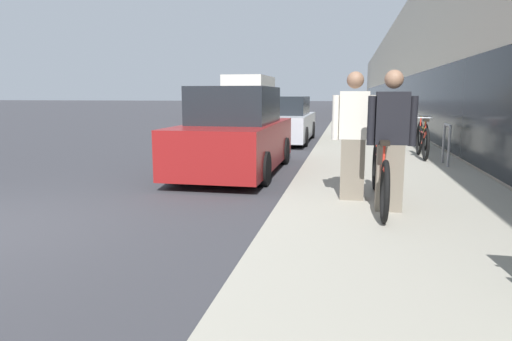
{
  "coord_description": "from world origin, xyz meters",
  "views": [
    {
      "loc": [
        4.25,
        -4.15,
        1.55
      ],
      "look_at": [
        0.69,
        13.5,
        -1.45
      ],
      "focal_mm": 32.0,
      "sensor_mm": 36.0,
      "label": 1
    }
  ],
  "objects": [
    {
      "name": "sidewalk_slab",
      "position": [
        5.03,
        21.0,
        0.06
      ],
      "size": [
        3.36,
        70.0,
        0.12
      ],
      "color": "#A39E8E",
      "rests_on": "ground"
    },
    {
      "name": "storefront_facade",
      "position": [
        11.74,
        29.0,
        2.93
      ],
      "size": [
        10.01,
        70.0,
        5.86
      ],
      "color": "beige",
      "rests_on": "ground"
    },
    {
      "name": "tandem_bicycle",
      "position": [
        4.68,
        1.97,
        0.5
      ],
      "size": [
        0.52,
        2.56,
        0.91
      ],
      "color": "black",
      "rests_on": "sidewalk_slab"
    },
    {
      "name": "person_rider",
      "position": [
        4.77,
        1.65,
        0.99
      ],
      "size": [
        0.59,
        0.23,
        1.73
      ],
      "color": "#756B5B",
      "rests_on": "sidewalk_slab"
    },
    {
      "name": "person_bystander",
      "position": [
        4.32,
        2.21,
        0.99
      ],
      "size": [
        0.59,
        0.23,
        1.74
      ],
      "color": "#756B5B",
      "rests_on": "sidewalk_slab"
    },
    {
      "name": "bike_rack_hoop",
      "position": [
        6.24,
        5.77,
        0.63
      ],
      "size": [
        0.05,
        0.6,
        0.84
      ],
      "color": "gray",
      "rests_on": "sidewalk_slab"
    },
    {
      "name": "cruiser_bike_nearest",
      "position": [
        5.94,
        6.83,
        0.5
      ],
      "size": [
        0.52,
        1.71,
        0.91
      ],
      "color": "black",
      "rests_on": "sidewalk_slab"
    },
    {
      "name": "cruiser_bike_middle",
      "position": [
        6.24,
        8.86,
        0.49
      ],
      "size": [
        0.52,
        1.66,
        0.87
      ],
      "color": "black",
      "rests_on": "sidewalk_slab"
    },
    {
      "name": "parked_sedan_curbside",
      "position": [
        2.05,
        4.7,
        0.76
      ],
      "size": [
        1.78,
        4.26,
        1.7
      ],
      "color": "maroon",
      "rests_on": "ground"
    },
    {
      "name": "vintage_roadster_curbside",
      "position": [
        2.16,
        10.93,
        0.68
      ],
      "size": [
        1.82,
        4.6,
        1.49
      ],
      "color": "silver",
      "rests_on": "ground"
    },
    {
      "name": "moving_truck",
      "position": [
        -1.8,
        24.48,
        1.37
      ],
      "size": [
        2.45,
        6.69,
        2.68
      ],
      "color": "orange",
      "rests_on": "ground"
    }
  ]
}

